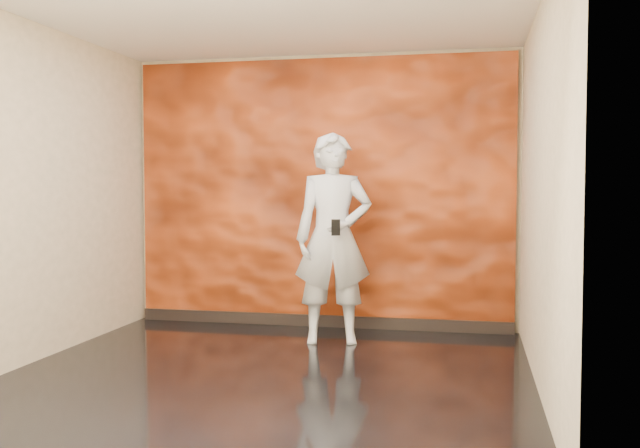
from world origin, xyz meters
The scene contains 5 objects.
room centered at (0.00, 0.00, 1.40)m, with size 4.02×4.02×2.81m.
feature_wall centered at (0.00, 1.96, 1.38)m, with size 3.90×0.06×2.75m, color #DE521B.
baseboard centered at (0.00, 1.92, 0.06)m, with size 3.90×0.04×0.12m, color black.
man centered at (0.28, 1.23, 0.97)m, with size 0.71×0.47×1.94m, color #999EA8.
phone centered at (0.35, 0.97, 1.09)m, with size 0.08×0.02×0.15m, color black.
Camera 1 is at (1.53, -5.23, 1.45)m, focal length 40.00 mm.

